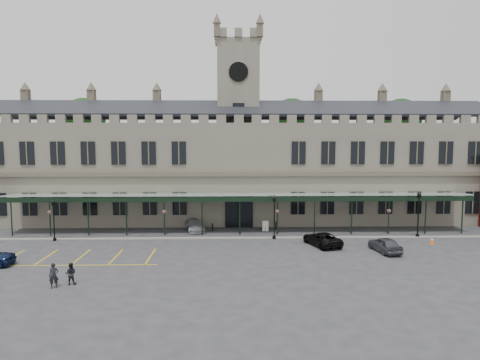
{
  "coord_description": "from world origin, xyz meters",
  "views": [
    {
      "loc": [
        -1.06,
        -37.59,
        10.38
      ],
      "look_at": [
        0.0,
        6.0,
        6.0
      ],
      "focal_mm": 32.0,
      "sensor_mm": 36.0,
      "label": 1
    }
  ],
  "objects_px": {
    "lamp_post_mid": "(274,213)",
    "sign_board": "(265,226)",
    "traffic_cone": "(432,241)",
    "person_b": "(71,274)",
    "clock_tower": "(238,115)",
    "station_building": "(238,168)",
    "person_a": "(54,276)",
    "lamp_post_right": "(419,210)",
    "lamp_post_left": "(54,216)",
    "car_van": "(322,239)",
    "car_taxi": "(194,225)",
    "car_right_a": "(385,245)"
  },
  "relations": [
    {
      "from": "traffic_cone",
      "to": "lamp_post_left",
      "type": "bearing_deg",
      "value": 176.64
    },
    {
      "from": "lamp_post_right",
      "to": "car_taxi",
      "type": "relative_size",
      "value": 1.11
    },
    {
      "from": "car_right_a",
      "to": "person_b",
      "type": "height_order",
      "value": "person_b"
    },
    {
      "from": "station_building",
      "to": "lamp_post_right",
      "type": "bearing_deg",
      "value": -29.36
    },
    {
      "from": "station_building",
      "to": "traffic_cone",
      "type": "height_order",
      "value": "station_building"
    },
    {
      "from": "lamp_post_mid",
      "to": "sign_board",
      "type": "height_order",
      "value": "lamp_post_mid"
    },
    {
      "from": "traffic_cone",
      "to": "sign_board",
      "type": "bearing_deg",
      "value": 158.97
    },
    {
      "from": "station_building",
      "to": "lamp_post_mid",
      "type": "xyz_separation_m",
      "value": [
        3.48,
        -10.67,
        -3.77
      ]
    },
    {
      "from": "lamp_post_mid",
      "to": "car_right_a",
      "type": "bearing_deg",
      "value": -28.79
    },
    {
      "from": "station_building",
      "to": "car_van",
      "type": "distance_m",
      "value": 16.63
    },
    {
      "from": "traffic_cone",
      "to": "car_taxi",
      "type": "relative_size",
      "value": 0.15
    },
    {
      "from": "lamp_post_right",
      "to": "person_a",
      "type": "height_order",
      "value": "lamp_post_right"
    },
    {
      "from": "station_building",
      "to": "car_taxi",
      "type": "relative_size",
      "value": 13.77
    },
    {
      "from": "car_van",
      "to": "lamp_post_mid",
      "type": "bearing_deg",
      "value": -52.21
    },
    {
      "from": "lamp_post_left",
      "to": "clock_tower",
      "type": "bearing_deg",
      "value": 30.49
    },
    {
      "from": "person_b",
      "to": "clock_tower",
      "type": "bearing_deg",
      "value": -120.48
    },
    {
      "from": "lamp_post_right",
      "to": "car_taxi",
      "type": "xyz_separation_m",
      "value": [
        -23.45,
        3.83,
        -2.24
      ]
    },
    {
      "from": "sign_board",
      "to": "car_van",
      "type": "relative_size",
      "value": 0.25
    },
    {
      "from": "lamp_post_mid",
      "to": "station_building",
      "type": "bearing_deg",
      "value": 108.05
    },
    {
      "from": "person_a",
      "to": "sign_board",
      "type": "bearing_deg",
      "value": 27.72
    },
    {
      "from": "lamp_post_mid",
      "to": "person_a",
      "type": "xyz_separation_m",
      "value": [
        -16.68,
        -13.92,
        -1.82
      ]
    },
    {
      "from": "car_taxi",
      "to": "car_right_a",
      "type": "distance_m",
      "value": 20.28
    },
    {
      "from": "lamp_post_left",
      "to": "car_van",
      "type": "distance_m",
      "value": 26.66
    },
    {
      "from": "car_van",
      "to": "person_a",
      "type": "distance_m",
      "value": 23.74
    },
    {
      "from": "clock_tower",
      "to": "traffic_cone",
      "type": "height_order",
      "value": "clock_tower"
    },
    {
      "from": "person_b",
      "to": "person_a",
      "type": "bearing_deg",
      "value": 34.64
    },
    {
      "from": "traffic_cone",
      "to": "car_taxi",
      "type": "xyz_separation_m",
      "value": [
        -23.66,
        6.55,
        0.3
      ]
    },
    {
      "from": "station_building",
      "to": "car_taxi",
      "type": "height_order",
      "value": "station_building"
    },
    {
      "from": "station_building",
      "to": "car_van",
      "type": "bearing_deg",
      "value": -60.0
    },
    {
      "from": "traffic_cone",
      "to": "person_a",
      "type": "bearing_deg",
      "value": -160.18
    },
    {
      "from": "lamp_post_mid",
      "to": "clock_tower",
      "type": "bearing_deg",
      "value": 107.91
    },
    {
      "from": "traffic_cone",
      "to": "person_a",
      "type": "height_order",
      "value": "person_a"
    },
    {
      "from": "lamp_post_left",
      "to": "lamp_post_mid",
      "type": "relative_size",
      "value": 0.93
    },
    {
      "from": "car_taxi",
      "to": "person_b",
      "type": "relative_size",
      "value": 2.77
    },
    {
      "from": "lamp_post_left",
      "to": "person_b",
      "type": "distance_m",
      "value": 14.56
    },
    {
      "from": "lamp_post_right",
      "to": "lamp_post_left",
      "type": "bearing_deg",
      "value": -179.17
    },
    {
      "from": "lamp_post_mid",
      "to": "lamp_post_right",
      "type": "distance_m",
      "value": 14.98
    },
    {
      "from": "lamp_post_left",
      "to": "traffic_cone",
      "type": "relative_size",
      "value": 6.28
    },
    {
      "from": "traffic_cone",
      "to": "person_b",
      "type": "height_order",
      "value": "person_b"
    },
    {
      "from": "car_right_a",
      "to": "person_b",
      "type": "bearing_deg",
      "value": 8.75
    },
    {
      "from": "station_building",
      "to": "lamp_post_left",
      "type": "relative_size",
      "value": 14.2
    },
    {
      "from": "person_a",
      "to": "lamp_post_right",
      "type": "bearing_deg",
      "value": 4.42
    },
    {
      "from": "lamp_post_right",
      "to": "sign_board",
      "type": "relative_size",
      "value": 4.19
    },
    {
      "from": "clock_tower",
      "to": "person_a",
      "type": "relative_size",
      "value": 14.13
    },
    {
      "from": "car_taxi",
      "to": "car_van",
      "type": "bearing_deg",
      "value": -42.29
    },
    {
      "from": "traffic_cone",
      "to": "car_van",
      "type": "bearing_deg",
      "value": -178.0
    },
    {
      "from": "lamp_post_left",
      "to": "station_building",
      "type": "bearing_deg",
      "value": 30.29
    },
    {
      "from": "clock_tower",
      "to": "sign_board",
      "type": "height_order",
      "value": "clock_tower"
    },
    {
      "from": "clock_tower",
      "to": "lamp_post_right",
      "type": "bearing_deg",
      "value": -29.56
    },
    {
      "from": "lamp_post_mid",
      "to": "sign_board",
      "type": "xyz_separation_m",
      "value": [
        -0.59,
        3.63,
        -2.13
      ]
    }
  ]
}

